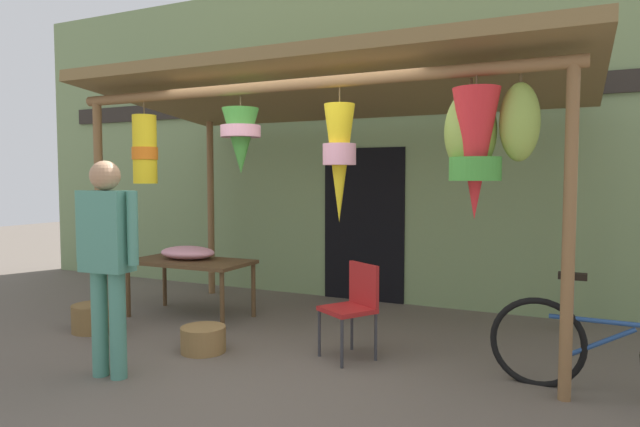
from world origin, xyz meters
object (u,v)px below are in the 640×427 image
object	(u,v)px
folding_chair	(354,302)
wicker_basket_spare	(94,318)
wicker_basket_by_table	(203,339)
customer_foreground	(107,250)
display_table	(190,266)
flower_heap_on_table	(188,253)
parked_bicycle	(613,350)

from	to	relation	value
folding_chair	wicker_basket_spare	world-z (taller)	folding_chair
wicker_basket_by_table	customer_foreground	world-z (taller)	customer_foreground
wicker_basket_by_table	folding_chair	bearing A→B (deg)	18.89
wicker_basket_by_table	display_table	bearing A→B (deg)	133.05
wicker_basket_spare	display_table	bearing A→B (deg)	58.89
flower_heap_on_table	wicker_basket_by_table	xyz separation A→B (m)	(0.99, -1.04, -0.62)
parked_bicycle	customer_foreground	distance (m)	3.93
customer_foreground	wicker_basket_by_table	bearing A→B (deg)	71.01
customer_foreground	folding_chair	bearing A→B (deg)	38.78
wicker_basket_spare	parked_bicycle	world-z (taller)	parked_bicycle
flower_heap_on_table	wicker_basket_spare	size ratio (longest dim) A/B	1.55
folding_chair	parked_bicycle	distance (m)	2.05
parked_bicycle	customer_foreground	size ratio (longest dim) A/B	1.00
folding_chair	wicker_basket_by_table	distance (m)	1.45
flower_heap_on_table	parked_bicycle	bearing A→B (deg)	-7.99
folding_chair	wicker_basket_by_table	world-z (taller)	folding_chair
wicker_basket_by_table	wicker_basket_spare	bearing A→B (deg)	177.27
flower_heap_on_table	folding_chair	size ratio (longest dim) A/B	0.81
customer_foreground	flower_heap_on_table	bearing A→B (deg)	110.48
display_table	folding_chair	xyz separation A→B (m)	(2.24, -0.53, -0.10)
flower_heap_on_table	parked_bicycle	distance (m)	4.42
folding_chair	wicker_basket_by_table	size ratio (longest dim) A/B	2.03
wicker_basket_spare	wicker_basket_by_table	bearing A→B (deg)	-2.73
display_table	parked_bicycle	world-z (taller)	parked_bicycle
display_table	parked_bicycle	size ratio (longest dim) A/B	0.81
parked_bicycle	flower_heap_on_table	bearing A→B (deg)	172.01
display_table	wicker_basket_spare	xyz separation A→B (m)	(-0.55, -0.91, -0.46)
display_table	wicker_basket_by_table	bearing A→B (deg)	-46.95
folding_chair	wicker_basket_spare	xyz separation A→B (m)	(-2.79, -0.38, -0.36)
display_table	parked_bicycle	bearing A→B (deg)	-7.31
display_table	wicker_basket_by_table	xyz separation A→B (m)	(0.92, -0.98, -0.48)
flower_heap_on_table	customer_foreground	world-z (taller)	customer_foreground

